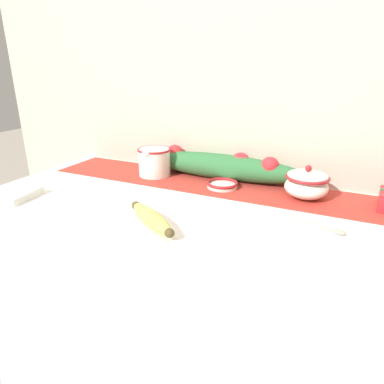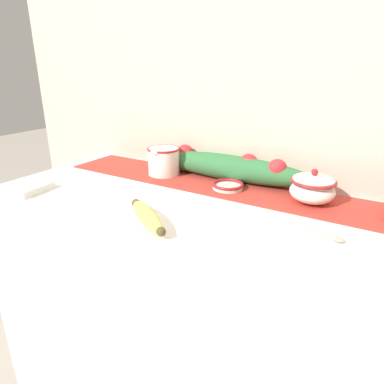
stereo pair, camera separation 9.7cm
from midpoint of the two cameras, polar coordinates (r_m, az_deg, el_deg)
countertop at (r=1.28m, az=2.62°, el=-21.06°), size 1.33×0.60×0.91m
back_wall at (r=1.25m, az=10.54°, el=15.62°), size 2.13×0.04×2.40m
table_runner at (r=1.18m, az=7.16°, el=1.08°), size 1.23×0.22×0.00m
cream_pitcher at (r=1.28m, az=-2.56°, el=5.32°), size 0.12×0.14×0.10m
sugar_bowl at (r=1.09m, az=21.89°, el=0.58°), size 0.13×0.13×0.10m
small_dish at (r=1.15m, az=8.38°, el=1.02°), size 0.11×0.11×0.02m
banana at (r=0.89m, az=-4.41°, el=-4.09°), size 0.20×0.15×0.04m
spoon at (r=0.91m, az=25.08°, el=-6.82°), size 0.17×0.09×0.01m
napkin_stack at (r=1.23m, az=-23.95°, el=0.63°), size 0.14×0.14×0.02m
poinsettia_garland at (r=1.23m, az=8.56°, el=4.18°), size 0.61×0.10×0.10m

